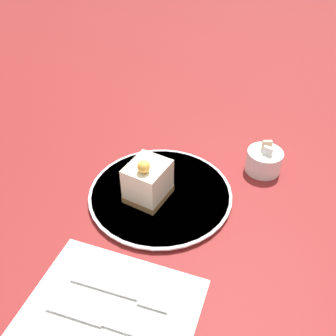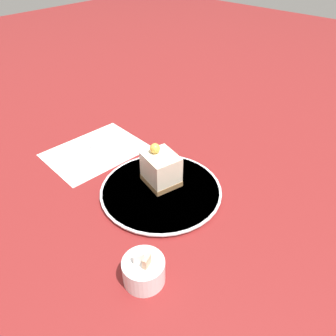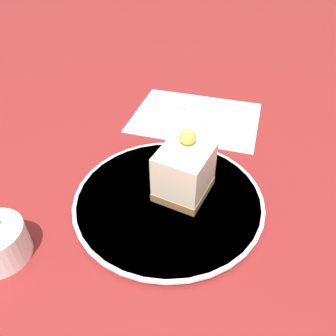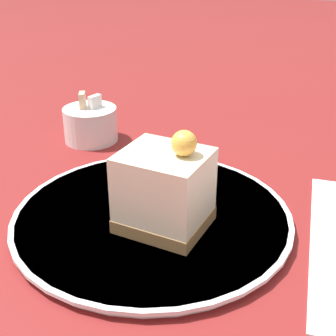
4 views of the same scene
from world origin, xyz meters
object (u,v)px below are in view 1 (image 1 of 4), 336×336
Objects in this scene: plate at (160,194)px; sugar_bowl at (264,161)px; cake_slice at (147,181)px; knife at (92,319)px; fork at (128,294)px.

plate is 0.24m from sugar_bowl.
knife is at bearing 14.32° from cake_slice.
plate is 1.72× the size of fork.
cake_slice reaches higher than fork.
plate is at bearing -173.93° from fork.
knife is (0.05, -0.04, -0.00)m from fork.
fork is at bearing 24.13° from cake_slice.
fork is 0.06m from knife.
sugar_bowl reaches higher than fork.
plate is 1.55× the size of knife.
cake_slice is (0.02, -0.02, 0.05)m from plate.
knife is at bearing -26.69° from sugar_bowl.
sugar_bowl is (-0.37, 0.18, 0.02)m from fork.
cake_slice is at bearing -53.29° from sugar_bowl.
plate reaches higher than fork.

